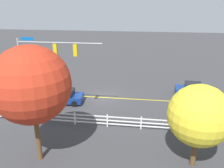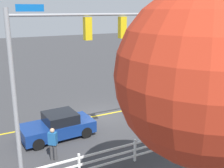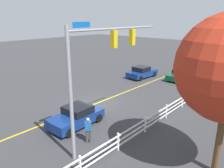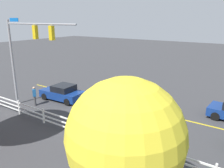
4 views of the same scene
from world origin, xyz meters
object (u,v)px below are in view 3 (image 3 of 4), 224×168
at_px(car_0, 181,74).
at_px(car_2, 76,116).
at_px(pedestrian, 88,129).
at_px(car_1, 142,72).

bearing_deg(car_0, car_2, -0.56).
xyz_separation_m(car_0, pedestrian, (17.61, 2.14, 0.28)).
xyz_separation_m(car_0, car_1, (2.48, -4.21, 0.04)).
bearing_deg(car_2, car_0, 176.46).
distance_m(car_1, car_2, 14.70).
relative_size(car_1, pedestrian, 2.62).
bearing_deg(car_1, car_2, -160.92).
relative_size(car_0, pedestrian, 2.74).
distance_m(car_0, car_1, 4.88).
height_order(car_0, car_1, car_1).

